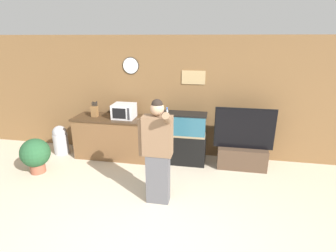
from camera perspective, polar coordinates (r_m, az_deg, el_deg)
The scene contains 9 objects.
wall_back_paneled at distance 5.72m, azimuth 2.90°, elevation 6.14°, with size 10.00×0.08×2.60m.
counter_island at distance 5.92m, azimuth -11.70°, elevation -2.36°, with size 1.68×0.67×0.91m.
microwave at distance 5.65m, azimuth -9.55°, elevation 3.24°, with size 0.46×0.40×0.31m.
knife_block at distance 5.90m, azimuth -15.69°, elevation 3.14°, with size 0.13×0.12×0.33m.
aquarium_on_stand at distance 5.48m, azimuth 3.13°, elevation -2.68°, with size 0.98×0.39×1.10m.
tv_on_stand at distance 5.53m, azimuth 15.87°, elevation -5.23°, with size 1.17×0.40×1.26m.
person_standing at distance 4.05m, azimuth -2.38°, elevation -5.49°, with size 0.54×0.41×1.71m.
potted_plant at distance 5.74m, azimuth -26.90°, elevation -5.45°, with size 0.56×0.56×0.70m.
trash_bin at distance 6.48m, azimuth -22.36°, elevation -2.72°, with size 0.33×0.33×0.66m.
Camera 1 is at (0.74, -2.43, 2.56)m, focal length 28.00 mm.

